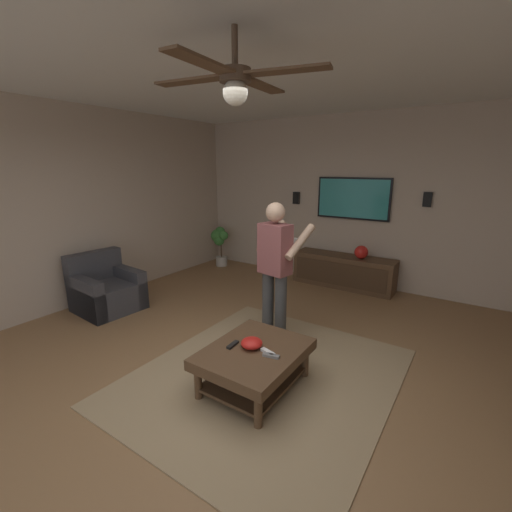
{
  "coord_description": "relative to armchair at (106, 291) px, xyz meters",
  "views": [
    {
      "loc": [
        -2.2,
        -1.69,
        2.02
      ],
      "look_at": [
        0.73,
        0.26,
        1.11
      ],
      "focal_mm": 24.2,
      "sensor_mm": 36.0,
      "label": 1
    }
  ],
  "objects": [
    {
      "name": "wall_back_tv",
      "position": [
        3.19,
        -2.73,
        1.16
      ],
      "size": [
        0.1,
        6.67,
        2.88
      ],
      "primitive_type": "cube",
      "color": "#BCA893",
      "rests_on": "ground"
    },
    {
      "name": "bowl",
      "position": [
        -0.34,
        -2.79,
        0.17
      ],
      "size": [
        0.2,
        0.2,
        0.09
      ],
      "primitive_type": "ellipsoid",
      "color": "red",
      "rests_on": "coffee_table"
    },
    {
      "name": "coffee_table",
      "position": [
        -0.34,
        -2.82,
        0.02
      ],
      "size": [
        1.0,
        0.8,
        0.4
      ],
      "color": "#513823",
      "rests_on": "ground"
    },
    {
      "name": "remote_white",
      "position": [
        -0.34,
        -2.96,
        0.13
      ],
      "size": [
        0.08,
        0.16,
        0.02
      ],
      "primitive_type": "cube",
      "rotation": [
        0.0,
        0.0,
        1.31
      ],
      "color": "white",
      "rests_on": "coffee_table"
    },
    {
      "name": "wall_side_far",
      "position": [
        -0.51,
        0.56,
        1.16
      ],
      "size": [
        7.5,
        0.1,
        2.88
      ],
      "primitive_type": "cube",
      "color": "#BCA893",
      "rests_on": "ground"
    },
    {
      "name": "remote_black",
      "position": [
        -0.41,
        -2.62,
        0.13
      ],
      "size": [
        0.15,
        0.05,
        0.02
      ],
      "primitive_type": "cube",
      "rotation": [
        0.0,
        0.0,
        0.06
      ],
      "color": "black",
      "rests_on": "coffee_table"
    },
    {
      "name": "person_standing",
      "position": [
        0.62,
        -2.47,
        0.65
      ],
      "size": [
        0.6,
        0.61,
        1.64
      ],
      "rotation": [
        0.0,
        0.0,
        -0.19
      ],
      "color": "#3F3F3F",
      "rests_on": "ground"
    },
    {
      "name": "area_rug",
      "position": [
        -0.14,
        -2.82,
        -0.27
      ],
      "size": [
        2.66,
        2.32,
        0.01
      ],
      "primitive_type": "cube",
      "color": "#9E8460",
      "rests_on": "ground"
    },
    {
      "name": "ceiling_fan",
      "position": [
        -0.8,
        -2.99,
        2.27
      ],
      "size": [
        1.21,
        1.2,
        0.46
      ],
      "color": "#4C3828"
    },
    {
      "name": "wall_speaker_left",
      "position": [
        3.11,
        -3.65,
        1.26
      ],
      "size": [
        0.06,
        0.12,
        0.22
      ],
      "primitive_type": "cube",
      "color": "black"
    },
    {
      "name": "armchair",
      "position": [
        0.0,
        0.0,
        0.0
      ],
      "size": [
        0.86,
        0.87,
        0.82
      ],
      "rotation": [
        0.0,
        0.0,
        -1.64
      ],
      "color": "#38383D",
      "rests_on": "ground"
    },
    {
      "name": "ground_plane",
      "position": [
        -0.51,
        -2.73,
        -0.28
      ],
      "size": [
        8.76,
        8.76,
        0.0
      ],
      "primitive_type": "plane",
      "color": "olive"
    },
    {
      "name": "ceiling_slab",
      "position": [
        -0.51,
        -2.73,
        2.65
      ],
      "size": [
        7.5,
        6.67,
        0.1
      ],
      "primitive_type": "cube",
      "color": "white"
    },
    {
      "name": "tv",
      "position": [
        3.1,
        -2.51,
        1.22
      ],
      "size": [
        0.05,
        1.24,
        0.7
      ],
      "rotation": [
        0.0,
        0.0,
        3.14
      ],
      "color": "black"
    },
    {
      "name": "media_console",
      "position": [
        2.86,
        -2.51,
        -0.0
      ],
      "size": [
        0.45,
        1.7,
        0.55
      ],
      "rotation": [
        0.0,
        0.0,
        3.14
      ],
      "color": "#513823",
      "rests_on": "ground"
    },
    {
      "name": "vase_round",
      "position": [
        2.82,
        -2.81,
        0.38
      ],
      "size": [
        0.22,
        0.22,
        0.22
      ],
      "primitive_type": "sphere",
      "color": "red",
      "rests_on": "media_console"
    },
    {
      "name": "wall_speaker_right",
      "position": [
        3.11,
        -1.44,
        1.17
      ],
      "size": [
        0.06,
        0.12,
        0.22
      ],
      "primitive_type": "cube",
      "color": "black"
    },
    {
      "name": "potted_plant_short",
      "position": [
        2.7,
        0.11,
        0.24
      ],
      "size": [
        0.28,
        0.39,
        0.81
      ],
      "color": "#B7B2A8",
      "rests_on": "ground"
    },
    {
      "name": "remote_grey",
      "position": [
        -0.38,
        -3.02,
        0.13
      ],
      "size": [
        0.07,
        0.16,
        0.02
      ],
      "primitive_type": "cube",
      "rotation": [
        0.0,
        0.0,
        4.91
      ],
      "color": "slate",
      "rests_on": "coffee_table"
    }
  ]
}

